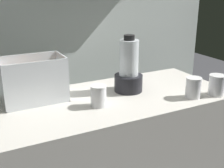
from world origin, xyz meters
TOP-DOWN VIEW (x-y plane):
  - counter at (0.00, 0.00)m, footprint 1.40×0.64m
  - back_wall_unit at (0.01, 0.77)m, footprint 2.60×0.24m
  - carrot_display_bin at (-0.41, 0.15)m, footprint 0.34×0.21m
  - blender_pitcher at (0.14, 0.05)m, footprint 0.17×0.17m
  - juice_cup_pomegranate_far_left at (-0.12, -0.08)m, footprint 0.09×0.09m
  - juice_cup_mango_left at (0.41, -0.21)m, footprint 0.09×0.09m
  - juice_cup_orange_middle at (0.56, -0.24)m, footprint 0.09×0.09m

SIDE VIEW (x-z plane):
  - counter at x=0.00m, z-range 0.00..0.90m
  - juice_cup_pomegranate_far_left at x=-0.12m, z-range 0.89..1.01m
  - juice_cup_mango_left at x=0.41m, z-range 0.89..1.01m
  - juice_cup_orange_middle at x=0.56m, z-range 0.89..1.01m
  - carrot_display_bin at x=-0.41m, z-range 0.86..1.10m
  - blender_pitcher at x=0.14m, z-range 0.86..1.20m
  - back_wall_unit at x=0.01m, z-range 0.01..2.51m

